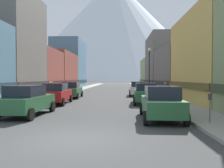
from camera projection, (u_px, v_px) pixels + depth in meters
The scene contains 22 objects.
ground_plane at pixel (74, 140), 8.21m from camera, with size 400.00×400.00×0.00m, color #3A3A3A.
sidewalk_left at pixel (78, 90), 43.40m from camera, with size 2.50×100.00×0.15m, color gray.
sidewalk_right at pixel (145, 90), 42.94m from camera, with size 2.50×100.00×0.15m, color gray.
storefront_left_2 at pixel (30, 72), 33.29m from camera, with size 8.24×8.59×6.32m.
storefront_left_3 at pixel (51, 72), 44.03m from camera, with size 8.70×12.11×7.03m.
storefront_left_4 at pixel (69, 65), 56.18m from camera, with size 6.89×12.29×11.34m.
storefront_right_2 at pixel (190, 71), 33.72m from camera, with size 8.96×13.56×6.76m.
storefront_right_3 at pixel (170, 63), 47.47m from camera, with size 9.16×12.92×10.94m.
storefront_right_4 at pixel (158, 73), 61.11m from camera, with size 8.82×13.47×7.25m.
car_left_0 at pixel (27, 100), 13.43m from camera, with size 2.23×4.48×1.78m.
car_left_1 at pixel (56, 93), 19.55m from camera, with size 2.17×4.45×1.78m.
car_left_2 at pixel (71, 90), 25.61m from camera, with size 2.17×4.45×1.78m.
car_right_0 at pixel (161, 103), 12.13m from camera, with size 2.19×4.46×1.78m.
car_right_1 at pixel (145, 93), 19.80m from camera, with size 2.24×4.48×1.78m.
car_right_2 at pixel (138, 89), 28.76m from camera, with size 2.16×4.45×1.78m.
parking_meter_near at pixel (210, 104), 10.53m from camera, with size 0.14×0.10×1.33m.
potted_plant_1 at pixel (166, 90), 27.06m from camera, with size 0.76×0.76×1.08m.
pedestrian_0 at pixel (165, 91), 23.54m from camera, with size 0.36×0.36×1.61m.
pedestrian_1 at pixel (52, 89), 26.53m from camera, with size 0.36×0.36×1.71m.
pedestrian_2 at pixel (50, 89), 25.83m from camera, with size 0.36×0.36×1.70m.
streetlamp_right at pixel (149, 64), 29.50m from camera, with size 0.36×0.36×5.86m.
mountain_backdrop at pixel (114, 30), 266.72m from camera, with size 219.73×219.73×117.50m, color silver.
Camera 1 is at (1.65, -8.10, 2.18)m, focal length 36.96 mm.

